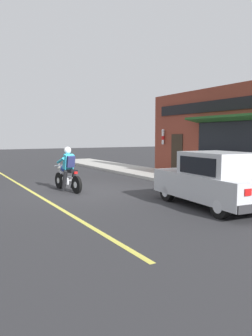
{
  "coord_description": "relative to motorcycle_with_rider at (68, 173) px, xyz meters",
  "views": [
    {
      "loc": [
        -4.66,
        -11.02,
        2.02
      ],
      "look_at": [
        0.73,
        -1.63,
        0.95
      ],
      "focal_mm": 35.0,
      "sensor_mm": 36.0,
      "label": 1
    }
  ],
  "objects": [
    {
      "name": "ground_plane",
      "position": [
        0.59,
        -0.34,
        -0.68
      ],
      "size": [
        80.0,
        80.0,
        0.0
      ],
      "primitive_type": "plane",
      "color": "#2B2B2D"
    },
    {
      "name": "sidewalk_curb",
      "position": [
        5.49,
        2.66,
        -0.61
      ],
      "size": [
        2.6,
        22.0,
        0.14
      ],
      "primitive_type": "cube",
      "color": "#ADAAA3",
      "rests_on": "ground"
    },
    {
      "name": "lane_stripe",
      "position": [
        -1.21,
        2.66,
        -0.67
      ],
      "size": [
        0.12,
        19.8,
        0.01
      ],
      "primitive_type": "cube",
      "color": "#D1C64C",
      "rests_on": "ground"
    },
    {
      "name": "storefront_building",
      "position": [
        7.01,
        -0.37,
        1.43
      ],
      "size": [
        1.25,
        9.03,
        4.2
      ],
      "color": "brown",
      "rests_on": "ground"
    },
    {
      "name": "motorcycle_with_rider",
      "position": [
        0.0,
        0.0,
        0.0
      ],
      "size": [
        0.62,
        2.02,
        1.62
      ],
      "color": "black",
      "rests_on": "ground"
    },
    {
      "name": "car_hatchback",
      "position": [
        2.65,
        -4.63,
        0.09
      ],
      "size": [
        1.94,
        3.9,
        1.57
      ],
      "color": "black",
      "rests_on": "ground"
    },
    {
      "name": "trash_bin",
      "position": [
        4.84,
        -2.33,
        -0.04
      ],
      "size": [
        0.56,
        0.56,
        0.98
      ],
      "color": "#514C47",
      "rests_on": "sidewalk_curb"
    }
  ]
}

